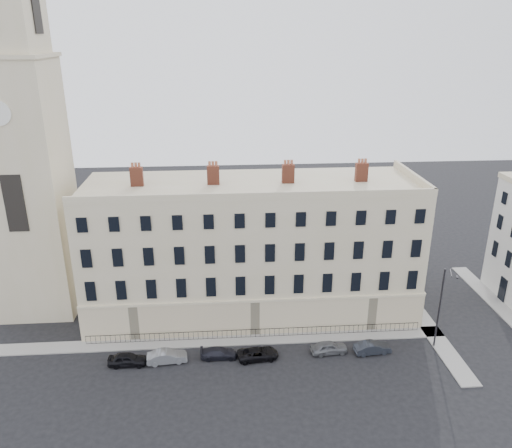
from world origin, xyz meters
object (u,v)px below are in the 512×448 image
Objects in this scene: car_e at (329,347)px; car_a at (127,359)px; car_b at (167,357)px; car_f at (372,348)px; car_c at (219,353)px; car_d at (258,354)px; streetlamp at (441,305)px.

car_a is at bearing 85.96° from car_e.
car_b is (3.76, 0.14, 0.01)m from car_a.
car_f is (4.33, -0.33, -0.03)m from car_e.
car_d is (3.84, -0.43, 0.03)m from car_c.
car_c is 0.42× the size of streetlamp.
car_b is 0.95× the size of car_d.
car_b is at bearing 85.76° from car_e.
streetlamp is (30.84, 0.65, 4.25)m from car_a.
car_c is at bearing 76.88° from car_d.
car_d is at bearing -96.13° from car_c.
car_c is at bearing -85.84° from car_a.
car_f is at bearing -91.03° from car_c.
car_e reaches higher than car_f.
streetlamp is at bearing -89.27° from car_c.
streetlamp is (18.20, 0.60, 4.32)m from car_d.
car_a is at bearing 93.47° from car_c.
car_a is 12.64m from car_d.
car_a is 0.96× the size of car_b.
car_e is at bearing -94.75° from car_b.
car_d reaches higher than car_c.
car_f is (11.50, 0.08, 0.05)m from car_d.
car_d is at bearing -96.47° from car_b.
car_f is at bearing -95.93° from car_b.
car_a reaches higher than car_c.
car_b is at bearing 94.20° from car_c.
car_c is (5.04, 0.34, -0.11)m from car_b.
car_a is 8.82m from car_c.
streetlamp is at bearing -87.80° from car_a.
car_a reaches higher than car_f.
car_a is 3.77m from car_b.
car_c is at bearing -92.00° from car_b.
car_e reaches higher than car_c.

